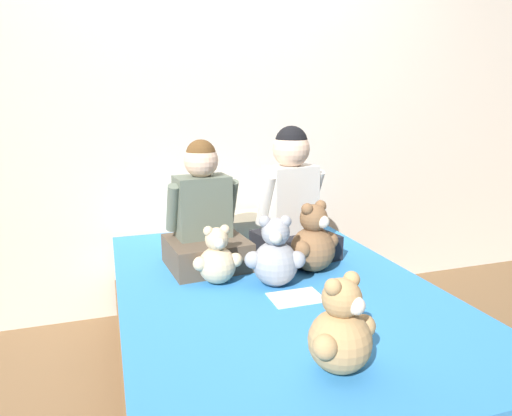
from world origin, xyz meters
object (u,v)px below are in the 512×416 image
child_on_left (204,219)px  teddy_bear_at_foot_of_bed (341,331)px  teddy_bear_held_by_right_child (313,242)px  teddy_bear_between_children (275,257)px  bed (275,340)px  teddy_bear_held_by_left_child (217,259)px  sign_card (296,297)px  child_on_right (292,202)px  pillow_at_headboard (228,226)px

child_on_left → teddy_bear_at_foot_of_bed: child_on_left is taller
teddy_bear_held_by_right_child → teddy_bear_between_children: 0.25m
bed → child_on_left: bearing=123.9°
bed → teddy_bear_held_by_right_child: 0.47m
teddy_bear_held_by_left_child → teddy_bear_between_children: teddy_bear_between_children is taller
bed → teddy_bear_at_foot_of_bed: size_ratio=6.43×
teddy_bear_held_by_right_child → sign_card: teddy_bear_held_by_right_child is taller
sign_card → child_on_right: bearing=69.5°
teddy_bear_held_by_left_child → teddy_bear_between_children: bearing=-23.6°
teddy_bear_between_children → sign_card: 0.20m
teddy_bear_held_by_left_child → child_on_left: bearing=91.0°
child_on_right → teddy_bear_at_foot_of_bed: bearing=-116.1°
child_on_right → pillow_at_headboard: bearing=105.1°
teddy_bear_at_foot_of_bed → pillow_at_headboard: 1.43m
child_on_right → teddy_bear_between_children: 0.43m
teddy_bear_held_by_right_child → teddy_bear_at_foot_of_bed: size_ratio=1.10×
sign_card → teddy_bear_held_by_left_child: bearing=136.5°
child_on_right → sign_card: 0.59m
child_on_left → teddy_bear_held_by_right_child: (0.46, -0.24, -0.09)m
child_on_left → teddy_bear_at_foot_of_bed: bearing=-84.9°
bed → pillow_at_headboard: 0.84m
bed → teddy_bear_at_foot_of_bed: 0.75m
bed → sign_card: sign_card is taller
teddy_bear_between_children → sign_card: size_ratio=1.46×
child_on_left → teddy_bear_held_by_left_child: child_on_left is taller
teddy_bear_held_by_left_child → teddy_bear_held_by_right_child: size_ratio=0.79×
teddy_bear_held_by_right_child → pillow_at_headboard: bearing=84.3°
teddy_bear_held_by_left_child → teddy_bear_at_foot_of_bed: size_ratio=0.87×
bed → sign_card: size_ratio=9.09×
bed → pillow_at_headboard: pillow_at_headboard is taller
child_on_right → teddy_bear_held_by_right_child: 0.28m
teddy_bear_at_foot_of_bed → sign_card: 0.52m
teddy_bear_between_children → teddy_bear_at_foot_of_bed: (-0.04, -0.65, -0.00)m
teddy_bear_held_by_left_child → sign_card: size_ratio=1.23×
bed → pillow_at_headboard: size_ratio=3.70×
pillow_at_headboard → teddy_bear_between_children: bearing=-90.2°
child_on_left → pillow_at_headboard: (0.23, 0.44, -0.17)m
teddy_bear_held_by_right_child → teddy_bear_between_children: bearing=-179.4°
bed → teddy_bear_between_children: 0.39m
teddy_bear_held_by_left_child → teddy_bear_between_children: 0.25m
bed → sign_card: (0.03, -0.15, 0.26)m
teddy_bear_held_by_right_child → sign_card: (-0.19, -0.25, -0.14)m
child_on_right → teddy_bear_between_children: bearing=-134.1°
bed → teddy_bear_held_by_right_child: teddy_bear_held_by_right_child is taller
teddy_bear_held_by_left_child → teddy_bear_at_foot_of_bed: (0.18, -0.75, 0.02)m
teddy_bear_held_by_right_child → bed: bearing=-178.4°
child_on_left → teddy_bear_between_children: bearing=-61.8°
teddy_bear_held_by_left_child → pillow_at_headboard: 0.72m
bed → teddy_bear_at_foot_of_bed: (-0.04, -0.65, 0.38)m
child_on_left → sign_card: 0.60m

